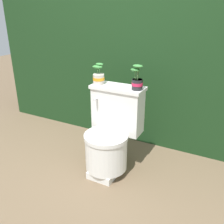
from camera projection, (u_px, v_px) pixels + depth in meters
ground_plane at (101, 170)px, 2.41m from camera, size 12.00×12.00×0.00m
hedge_backdrop at (144, 67)px, 2.95m from camera, size 3.65×0.68×1.60m
toilet at (111, 134)px, 2.31m from camera, size 0.49×0.54×0.79m
potted_plant_left at (99, 77)px, 2.30m from camera, size 0.12×0.11×0.19m
potted_plant_midleft at (137, 80)px, 2.13m from camera, size 0.11×0.10×0.22m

